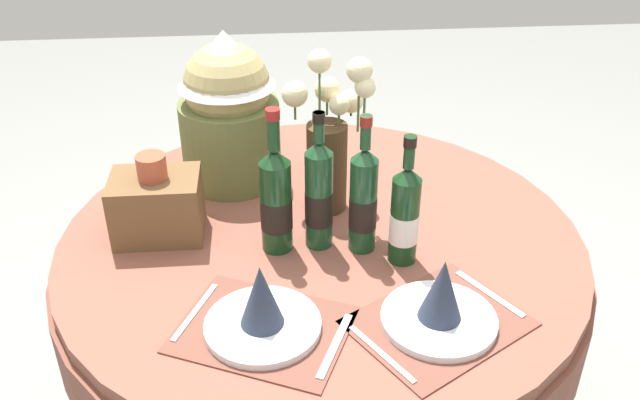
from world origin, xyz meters
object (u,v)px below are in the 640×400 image
at_px(wine_bottle_rear, 405,215).
at_px(flower_vase, 329,139).
at_px(dining_table, 321,278).
at_px(wine_bottle_centre, 363,200).
at_px(woven_basket_side_left, 157,204).
at_px(wine_bottle_left, 276,200).
at_px(wine_bottle_right, 319,195).
at_px(gift_tub_back_left, 228,104).
at_px(place_setting_left, 262,312).
at_px(place_setting_right, 440,306).

bearing_deg(wine_bottle_rear, flower_vase, 120.15).
bearing_deg(dining_table, wine_bottle_centre, -34.25).
bearing_deg(woven_basket_side_left, wine_bottle_left, -16.32).
height_order(wine_bottle_right, woven_basket_side_left, wine_bottle_right).
bearing_deg(gift_tub_back_left, wine_bottle_centre, -49.56).
relative_size(wine_bottle_left, wine_bottle_rear, 1.13).
relative_size(wine_bottle_left, wine_bottle_centre, 1.04).
bearing_deg(woven_basket_side_left, gift_tub_back_left, 56.81).
bearing_deg(place_setting_left, place_setting_right, -1.98).
distance_m(dining_table, wine_bottle_left, 0.30).
bearing_deg(place_setting_right, woven_basket_side_left, 147.54).
distance_m(place_setting_left, wine_bottle_left, 0.31).
xyz_separation_m(wine_bottle_centre, wine_bottle_right, (-0.10, 0.02, 0.00)).
relative_size(place_setting_left, woven_basket_side_left, 1.92).
xyz_separation_m(dining_table, gift_tub_back_left, (-0.22, 0.31, 0.36)).
bearing_deg(dining_table, wine_bottle_right, -102.77).
bearing_deg(place_setting_right, wine_bottle_rear, 98.42).
relative_size(wine_bottle_centre, wine_bottle_rear, 1.08).
bearing_deg(wine_bottle_centre, place_setting_right, -66.99).
xyz_separation_m(place_setting_right, wine_bottle_rear, (-0.03, 0.23, 0.08)).
bearing_deg(wine_bottle_rear, dining_table, 146.71).
xyz_separation_m(dining_table, woven_basket_side_left, (-0.40, 0.04, 0.22)).
bearing_deg(wine_bottle_rear, woven_basket_side_left, 164.74).
distance_m(place_setting_right, wine_bottle_rear, 0.24).
xyz_separation_m(flower_vase, wine_bottle_centre, (0.06, -0.20, -0.06)).
distance_m(place_setting_left, wine_bottle_centre, 0.37).
relative_size(flower_vase, wine_bottle_right, 1.22).
bearing_deg(flower_vase, gift_tub_back_left, 146.31).
xyz_separation_m(wine_bottle_right, woven_basket_side_left, (-0.39, 0.08, -0.05)).
bearing_deg(wine_bottle_centre, flower_vase, 106.91).
bearing_deg(flower_vase, wine_bottle_rear, -59.85).
height_order(place_setting_left, wine_bottle_rear, wine_bottle_rear).
xyz_separation_m(flower_vase, woven_basket_side_left, (-0.43, -0.10, -0.11)).
height_order(wine_bottle_left, wine_bottle_centre, wine_bottle_left).
bearing_deg(place_setting_left, wine_bottle_left, 82.19).
distance_m(dining_table, wine_bottle_rear, 0.34).
bearing_deg(flower_vase, wine_bottle_right, -102.93).
relative_size(place_setting_left, wine_bottle_rear, 1.30).
xyz_separation_m(wine_bottle_right, gift_tub_back_left, (-0.21, 0.34, 0.09)).
bearing_deg(wine_bottle_left, wine_bottle_rear, -14.19).
xyz_separation_m(wine_bottle_centre, woven_basket_side_left, (-0.49, 0.10, -0.05)).
distance_m(flower_vase, wine_bottle_right, 0.19).
relative_size(place_setting_right, wine_bottle_rear, 1.33).
bearing_deg(wine_bottle_centre, wine_bottle_rear, -32.25).
relative_size(wine_bottle_left, gift_tub_back_left, 0.85).
xyz_separation_m(dining_table, wine_bottle_left, (-0.11, -0.04, 0.27)).
xyz_separation_m(flower_vase, wine_bottle_right, (-0.04, -0.17, -0.06)).
height_order(wine_bottle_centre, woven_basket_side_left, wine_bottle_centre).
bearing_deg(flower_vase, place_setting_right, -69.44).
distance_m(wine_bottle_left, wine_bottle_rear, 0.30).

